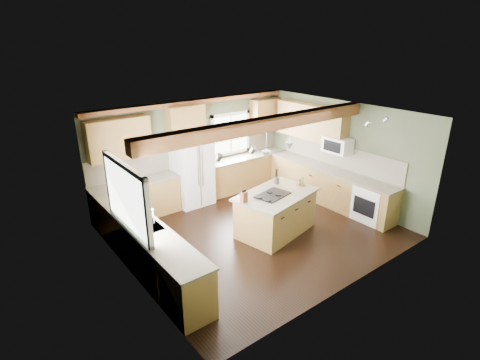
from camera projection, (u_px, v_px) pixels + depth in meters
floor at (255, 231)px, 8.34m from camera, size 5.60×5.60×0.00m
ceiling at (256, 115)px, 7.40m from camera, size 5.60×5.60×0.00m
wall_back at (194, 149)px, 9.72m from camera, size 5.60×0.00×5.60m
wall_left at (127, 212)px, 6.28m from camera, size 0.00×5.00×5.00m
wall_right at (340, 153)px, 9.46m from camera, size 0.00×5.00×5.00m
ceiling_beam at (266, 124)px, 7.23m from camera, size 5.55×0.26×0.26m
soffit_trim at (194, 102)px, 9.19m from camera, size 5.55×0.20×0.10m
backsplash_back at (194, 153)px, 9.74m from camera, size 5.58×0.03×0.58m
backsplash_right at (338, 156)px, 9.52m from camera, size 0.03×3.70×0.58m
base_cab_back_left at (137, 201)px, 8.79m from camera, size 2.02×0.60×0.88m
counter_back_left at (135, 183)px, 8.62m from camera, size 2.06×0.64×0.04m
base_cab_back_right at (246, 172)px, 10.65m from camera, size 2.62×0.60×0.88m
counter_back_right at (246, 156)px, 10.48m from camera, size 2.66×0.64×0.04m
base_cab_left at (147, 249)px, 6.80m from camera, size 0.60×3.70×0.88m
counter_left at (145, 227)px, 6.63m from camera, size 0.64×3.74×0.04m
base_cab_right at (328, 186)px, 9.64m from camera, size 0.60×3.70×0.88m
counter_right at (330, 169)px, 9.47m from camera, size 0.64×3.74×0.04m
upper_cab_back_left at (119, 139)px, 8.22m from camera, size 1.40×0.35×0.90m
upper_cab_over_fridge at (185, 120)px, 9.11m from camera, size 0.96×0.35×0.70m
upper_cab_right at (311, 122)px, 9.79m from camera, size 0.35×2.20×0.90m
upper_cab_back_corner at (266, 115)px, 10.66m from camera, size 0.90×0.35×0.90m
window_left at (126, 197)px, 6.24m from camera, size 0.04×1.60×1.05m
window_back at (230, 134)px, 10.26m from camera, size 1.10×0.04×1.00m
sink at (145, 227)px, 6.63m from camera, size 0.50×0.65×0.03m
faucet at (154, 217)px, 6.68m from camera, size 0.02×0.02×0.28m
dishwasher at (183, 285)px, 5.85m from camera, size 0.60×0.60×0.84m
oven at (372, 203)px, 8.67m from camera, size 0.60×0.72×0.84m
microwave at (337, 145)px, 9.20m from camera, size 0.40×0.70×0.38m
pendant_left at (266, 155)px, 7.34m from camera, size 0.18×0.18×0.16m
pendant_right at (289, 146)px, 7.94m from camera, size 0.18×0.18×0.16m
refrigerator at (192, 170)px, 9.41m from camera, size 0.90×0.74×1.80m
island at (276, 213)px, 8.16m from camera, size 1.85×1.35×0.88m
island_top at (276, 194)px, 8.00m from camera, size 1.98×1.48×0.04m
cooktop at (273, 195)px, 7.89m from camera, size 0.81×0.62×0.02m
knife_block at (244, 197)px, 7.54m from camera, size 0.14×0.11×0.22m
utensil_crock at (276, 180)px, 8.49m from camera, size 0.13×0.13×0.16m
bottle_tray at (301, 181)px, 8.39m from camera, size 0.22×0.22×0.19m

